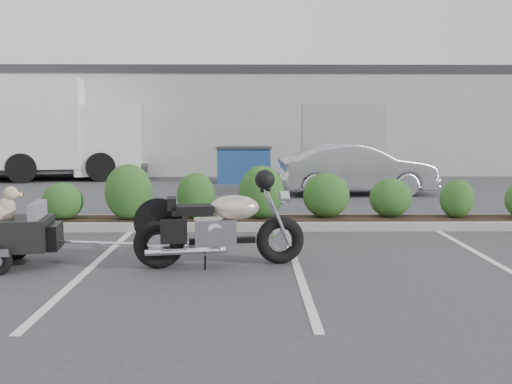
{
  "coord_description": "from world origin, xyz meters",
  "views": [
    {
      "loc": [
        0.58,
        -7.61,
        1.85
      ],
      "look_at": [
        0.69,
        1.33,
        0.75
      ],
      "focal_mm": 38.0,
      "sensor_mm": 36.0,
      "label": 1
    }
  ],
  "objects_px": {
    "sedan": "(356,169)",
    "delivery_truck": "(34,131)",
    "motorcycle": "(220,228)",
    "dumpster": "(244,164)",
    "pet_trailer": "(8,233)"
  },
  "relations": [
    {
      "from": "sedan",
      "to": "delivery_truck",
      "type": "xyz_separation_m",
      "value": [
        -10.26,
        4.27,
        0.97
      ]
    },
    {
      "from": "motorcycle",
      "to": "delivery_truck",
      "type": "relative_size",
      "value": 0.29
    },
    {
      "from": "motorcycle",
      "to": "delivery_truck",
      "type": "xyz_separation_m",
      "value": [
        -6.99,
        11.74,
        1.13
      ]
    },
    {
      "from": "dumpster",
      "to": "delivery_truck",
      "type": "bearing_deg",
      "value": 171.43
    },
    {
      "from": "motorcycle",
      "to": "dumpster",
      "type": "height_order",
      "value": "motorcycle"
    },
    {
      "from": "dumpster",
      "to": "pet_trailer",
      "type": "bearing_deg",
      "value": -105.47
    },
    {
      "from": "pet_trailer",
      "to": "dumpster",
      "type": "bearing_deg",
      "value": 65.94
    },
    {
      "from": "pet_trailer",
      "to": "delivery_truck",
      "type": "xyz_separation_m",
      "value": [
        -4.21,
        11.72,
        1.2
      ]
    },
    {
      "from": "motorcycle",
      "to": "pet_trailer",
      "type": "xyz_separation_m",
      "value": [
        -2.79,
        0.02,
        -0.07
      ]
    },
    {
      "from": "sedan",
      "to": "dumpster",
      "type": "distance_m",
      "value": 4.37
    },
    {
      "from": "motorcycle",
      "to": "sedan",
      "type": "distance_m",
      "value": 8.15
    },
    {
      "from": "dumpster",
      "to": "delivery_truck",
      "type": "xyz_separation_m",
      "value": [
        -7.21,
        1.13,
        1.06
      ]
    },
    {
      "from": "pet_trailer",
      "to": "dumpster",
      "type": "xyz_separation_m",
      "value": [
        3.0,
        10.58,
        0.14
      ]
    },
    {
      "from": "motorcycle",
      "to": "delivery_truck",
      "type": "bearing_deg",
      "value": 112.56
    },
    {
      "from": "dumpster",
      "to": "motorcycle",
      "type": "bearing_deg",
      "value": -90.8
    }
  ]
}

